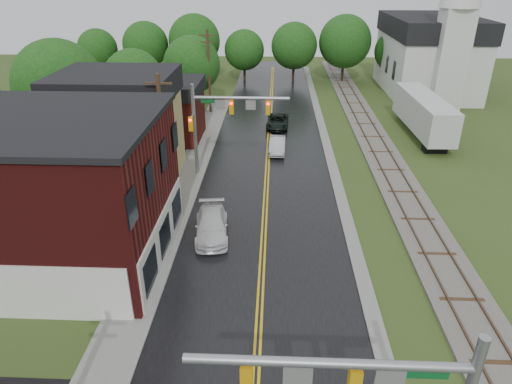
# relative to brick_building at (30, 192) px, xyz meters

# --- Properties ---
(main_road) EXTENTS (10.00, 90.00, 0.02)m
(main_road) POSITION_rel_brick_building_xyz_m (12.48, 15.00, -4.15)
(main_road) COLOR black
(main_road) RESTS_ON ground
(curb_right) EXTENTS (0.80, 70.00, 0.12)m
(curb_right) POSITION_rel_brick_building_xyz_m (17.88, 20.00, -4.15)
(curb_right) COLOR gray
(curb_right) RESTS_ON ground
(sidewalk_left) EXTENTS (2.40, 50.00, 0.12)m
(sidewalk_left) POSITION_rel_brick_building_xyz_m (6.28, 10.00, -4.15)
(sidewalk_left) COLOR gray
(sidewalk_left) RESTS_ON ground
(brick_building) EXTENTS (14.30, 10.30, 8.30)m
(brick_building) POSITION_rel_brick_building_xyz_m (0.00, 0.00, 0.00)
(brick_building) COLOR #4C1010
(brick_building) RESTS_ON ground
(yellow_house) EXTENTS (8.00, 7.00, 6.40)m
(yellow_house) POSITION_rel_brick_building_xyz_m (1.48, 11.00, -0.95)
(yellow_house) COLOR tan
(yellow_house) RESTS_ON ground
(darkred_building) EXTENTS (7.00, 6.00, 4.40)m
(darkred_building) POSITION_rel_brick_building_xyz_m (2.48, 20.00, -1.95)
(darkred_building) COLOR #3F0F0C
(darkred_building) RESTS_ON ground
(church) EXTENTS (10.40, 18.40, 20.00)m
(church) POSITION_rel_brick_building_xyz_m (32.48, 38.74, 1.68)
(church) COLOR silver
(church) RESTS_ON ground
(railroad) EXTENTS (3.20, 80.00, 0.30)m
(railroad) POSITION_rel_brick_building_xyz_m (22.48, 20.00, -4.05)
(railroad) COLOR #59544C
(railroad) RESTS_ON ground
(traffic_signal_far) EXTENTS (7.34, 0.43, 7.20)m
(traffic_signal_far) POSITION_rel_brick_building_xyz_m (9.01, 12.00, 0.82)
(traffic_signal_far) COLOR gray
(traffic_signal_far) RESTS_ON ground
(utility_pole_b) EXTENTS (1.80, 0.28, 9.00)m
(utility_pole_b) POSITION_rel_brick_building_xyz_m (5.68, 7.00, 0.57)
(utility_pole_b) COLOR #382616
(utility_pole_b) RESTS_ON ground
(utility_pole_c) EXTENTS (1.80, 0.28, 9.00)m
(utility_pole_c) POSITION_rel_brick_building_xyz_m (5.68, 29.00, 0.57)
(utility_pole_c) COLOR #382616
(utility_pole_c) RESTS_ON ground
(tree_left_b) EXTENTS (7.60, 7.60, 9.69)m
(tree_left_b) POSITION_rel_brick_building_xyz_m (-5.36, 16.90, 1.57)
(tree_left_b) COLOR black
(tree_left_b) RESTS_ON ground
(tree_left_c) EXTENTS (6.00, 6.00, 7.65)m
(tree_left_c) POSITION_rel_brick_building_xyz_m (-1.36, 24.90, 0.36)
(tree_left_c) COLOR black
(tree_left_c) RESTS_ON ground
(tree_left_e) EXTENTS (6.40, 6.40, 8.16)m
(tree_left_e) POSITION_rel_brick_building_xyz_m (3.64, 30.90, 0.66)
(tree_left_e) COLOR black
(tree_left_e) RESTS_ON ground
(suv_dark) EXTENTS (2.34, 4.73, 1.29)m
(suv_dark) POSITION_rel_brick_building_xyz_m (13.28, 23.86, -3.51)
(suv_dark) COLOR black
(suv_dark) RESTS_ON ground
(sedan_silver) EXTENTS (1.50, 3.99, 1.30)m
(sedan_silver) POSITION_rel_brick_building_xyz_m (13.28, 17.00, -3.50)
(sedan_silver) COLOR #BABAC0
(sedan_silver) RESTS_ON ground
(pickup_white) EXTENTS (2.51, 4.99, 1.39)m
(pickup_white) POSITION_rel_brick_building_xyz_m (9.28, 2.72, -3.46)
(pickup_white) COLOR white
(pickup_white) RESTS_ON ground
(semi_trailer) EXTENTS (2.95, 12.15, 3.82)m
(semi_trailer) POSITION_rel_brick_building_xyz_m (27.37, 22.18, -1.88)
(semi_trailer) COLOR black
(semi_trailer) RESTS_ON ground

